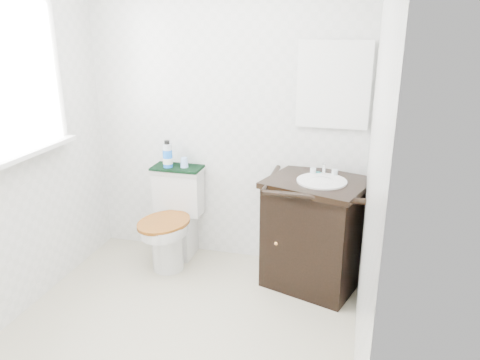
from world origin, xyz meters
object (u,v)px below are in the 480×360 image
at_px(trash_bin, 276,250).
at_px(mouthwash_bottle, 168,155).
at_px(cup, 184,162).
at_px(toilet, 174,223).
at_px(vanity, 315,230).

relative_size(trash_bin, mouthwash_bottle, 1.19).
height_order(mouthwash_bottle, cup, mouthwash_bottle).
xyz_separation_m(trash_bin, mouthwash_bottle, (-0.89, -0.04, 0.74)).
xyz_separation_m(toilet, cup, (0.06, 0.12, 0.48)).
xyz_separation_m(trash_bin, cup, (-0.76, -0.01, 0.68)).
distance_m(vanity, trash_bin, 0.48).
distance_m(mouthwash_bottle, cup, 0.14).
height_order(toilet, mouthwash_bottle, mouthwash_bottle).
bearing_deg(vanity, mouthwash_bottle, 172.53).
distance_m(toilet, vanity, 1.15).
relative_size(trash_bin, cup, 3.25).
xyz_separation_m(vanity, mouthwash_bottle, (-1.21, 0.16, 0.44)).
relative_size(vanity, trash_bin, 3.55).
height_order(toilet, vanity, vanity).
height_order(vanity, trash_bin, vanity).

